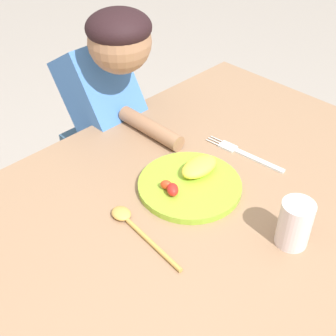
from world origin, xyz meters
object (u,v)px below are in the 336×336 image
plate (191,182)px  drinking_cup (295,224)px  fork (244,154)px  spoon (132,224)px  person (106,141)px

plate → drinking_cup: 0.27m
fork → spoon: bearing=82.9°
plate → fork: (0.19, -0.01, -0.01)m
plate → person: 0.48m
fork → drinking_cup: drinking_cup is taller
fork → spoon: size_ratio=1.02×
spoon → drinking_cup: drinking_cup is taller
spoon → person: bearing=-26.0°
fork → person: 0.49m
plate → drinking_cup: (0.02, -0.27, 0.04)m
spoon → drinking_cup: size_ratio=2.14×
fork → person: (-0.11, 0.46, -0.13)m
spoon → person: (0.27, 0.45, -0.14)m
plate → drinking_cup: size_ratio=2.33×
person → plate: bearing=79.4°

